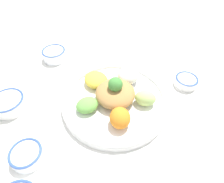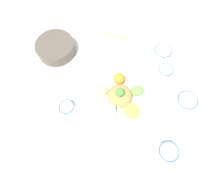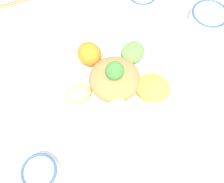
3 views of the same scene
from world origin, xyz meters
TOP-DOWN VIEW (x-y plane):
  - ground_plane at (0.00, 0.00)m, footprint 2.40×2.40m
  - salad_platter at (0.03, -0.01)m, footprint 0.36×0.36m
  - sauce_bowl_red at (-0.25, -0.23)m, footprint 0.11×0.11m
  - rice_bowl_blue at (0.20, 0.21)m, footprint 0.08×0.08m
  - chopsticks_pair_near at (0.33, -0.32)m, footprint 0.19×0.09m
  - serving_spoon_main at (-0.12, 0.18)m, footprint 0.04×0.13m

SIDE VIEW (x-z plane):
  - ground_plane at x=0.00m, z-range 0.00..0.00m
  - serving_spoon_main at x=-0.12m, z-range 0.00..0.01m
  - chopsticks_pair_near at x=0.33m, z-range 0.00..0.01m
  - rice_bowl_blue at x=0.20m, z-range 0.00..0.04m
  - sauce_bowl_red at x=-0.25m, z-range 0.00..0.05m
  - salad_platter at x=0.03m, z-range -0.03..0.08m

